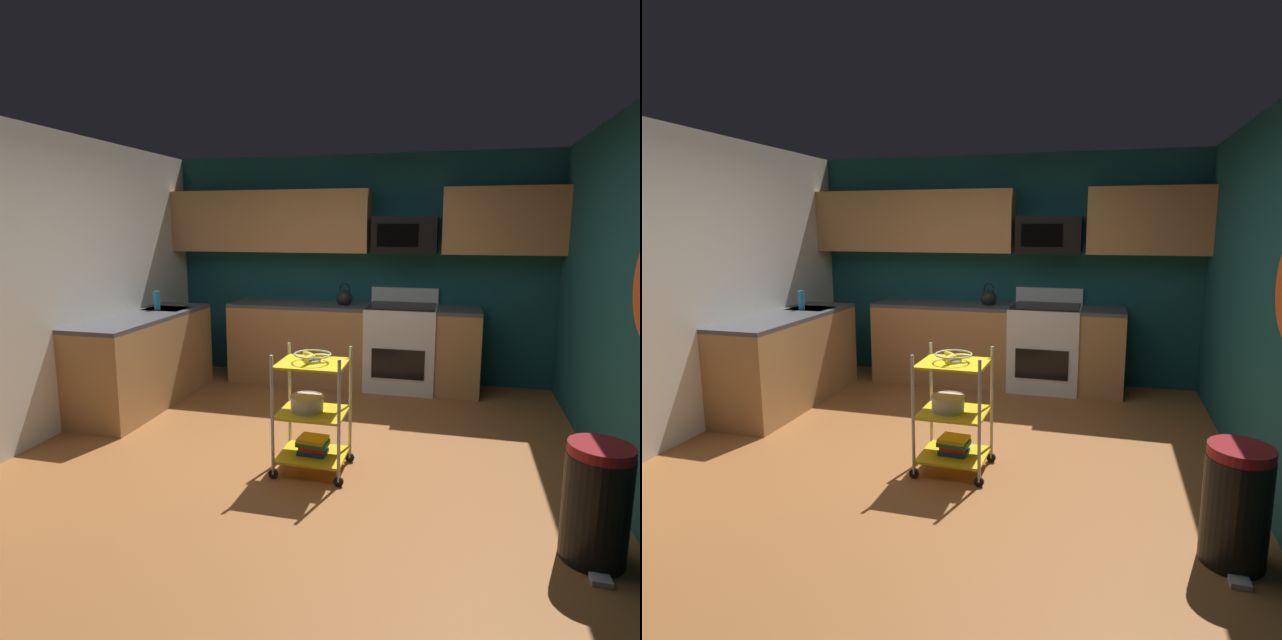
{
  "view_description": "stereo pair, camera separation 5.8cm",
  "coord_description": "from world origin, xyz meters",
  "views": [
    {
      "loc": [
        1.11,
        -3.7,
        1.79
      ],
      "look_at": [
        0.07,
        0.36,
        1.05
      ],
      "focal_mm": 29.71,
      "sensor_mm": 36.0,
      "label": 1
    },
    {
      "loc": [
        1.17,
        -3.69,
        1.79
      ],
      "look_at": [
        0.07,
        0.36,
        1.05
      ],
      "focal_mm": 29.71,
      "sensor_mm": 36.0,
      "label": 2
    }
  ],
  "objects": [
    {
      "name": "oven_range",
      "position": [
        0.56,
        2.1,
        0.48
      ],
      "size": [
        0.76,
        0.65,
        1.1
      ],
      "color": "white",
      "rests_on": "ground"
    },
    {
      "name": "wall_right",
      "position": [
        2.23,
        0.0,
        1.3
      ],
      "size": [
        0.06,
        4.8,
        2.6
      ],
      "primitive_type": "cube",
      "color": "#14474C",
      "rests_on": "ground"
    },
    {
      "name": "fruit_bowl",
      "position": [
        0.14,
        -0.14,
        0.88
      ],
      "size": [
        0.27,
        0.27,
        0.07
      ],
      "color": "silver",
      "rests_on": "rolling_cart"
    },
    {
      "name": "book_stack",
      "position": [
        0.14,
        -0.14,
        0.2
      ],
      "size": [
        0.23,
        0.19,
        0.13
      ],
      "color": "#1E4C8C",
      "rests_on": "rolling_cart"
    },
    {
      "name": "upper_cabinets",
      "position": [
        -0.12,
        2.23,
        1.85
      ],
      "size": [
        4.4,
        0.33,
        0.7
      ],
      "color": "#B27F4C"
    },
    {
      "name": "kettle",
      "position": [
        -0.09,
        2.1,
        1.0
      ],
      "size": [
        0.21,
        0.18,
        0.26
      ],
      "color": "black",
      "rests_on": "counter_run"
    },
    {
      "name": "trash_can",
      "position": [
        1.9,
        -0.79,
        0.33
      ],
      "size": [
        0.34,
        0.42,
        0.66
      ],
      "color": "black",
      "rests_on": "ground"
    },
    {
      "name": "wall_back",
      "position": [
        0.0,
        2.43,
        1.3
      ],
      "size": [
        4.52,
        0.06,
        2.6
      ],
      "primitive_type": "cube",
      "color": "#14474C",
      "rests_on": "ground"
    },
    {
      "name": "mixing_bowl_large",
      "position": [
        0.1,
        -0.14,
        0.52
      ],
      "size": [
        0.25,
        0.25,
        0.11
      ],
      "color": "silver",
      "rests_on": "rolling_cart"
    },
    {
      "name": "counter_run",
      "position": [
        -0.75,
        1.64,
        0.46
      ],
      "size": [
        3.61,
        2.38,
        0.92
      ],
      "color": "#B27F4C",
      "rests_on": "ground"
    },
    {
      "name": "wall_left",
      "position": [
        -2.23,
        0.0,
        1.3
      ],
      "size": [
        0.06,
        4.8,
        2.6
      ],
      "primitive_type": "cube",
      "color": "silver",
      "rests_on": "ground"
    },
    {
      "name": "dish_soap_bottle",
      "position": [
        -1.95,
        1.25,
        1.02
      ],
      "size": [
        0.06,
        0.06,
        0.2
      ],
      "primitive_type": "cylinder",
      "color": "#2D8CBF",
      "rests_on": "counter_run"
    },
    {
      "name": "floor",
      "position": [
        0.0,
        0.0,
        -0.02
      ],
      "size": [
        4.4,
        4.8,
        0.04
      ],
      "primitive_type": "cube",
      "color": "#995B2D",
      "rests_on": "ground"
    },
    {
      "name": "microwave",
      "position": [
        0.56,
        2.21,
        1.7
      ],
      "size": [
        0.7,
        0.39,
        0.4
      ],
      "color": "black"
    },
    {
      "name": "rolling_cart",
      "position": [
        0.14,
        -0.14,
        0.45
      ],
      "size": [
        0.55,
        0.43,
        0.91
      ],
      "color": "silver",
      "rests_on": "ground"
    }
  ]
}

